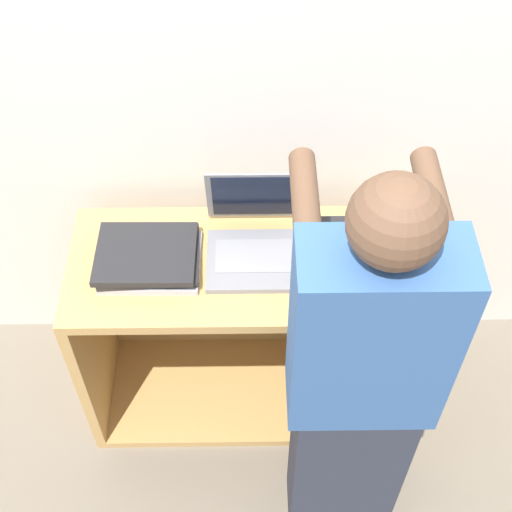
# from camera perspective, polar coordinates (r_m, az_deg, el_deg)

# --- Properties ---
(ground_plane) EXTENTS (12.00, 12.00, 0.00)m
(ground_plane) POSITION_cam_1_polar(r_m,az_deg,el_deg) (2.83, 0.05, -14.96)
(ground_plane) COLOR #756B5B
(wall_back) EXTENTS (8.00, 0.05, 2.40)m
(wall_back) POSITION_cam_1_polar(r_m,az_deg,el_deg) (2.27, -0.14, 13.00)
(wall_back) COLOR silver
(wall_back) RESTS_ON ground_plane
(cart) EXTENTS (1.22, 0.50, 0.80)m
(cart) POSITION_cam_1_polar(r_m,az_deg,el_deg) (2.64, -0.04, -4.93)
(cart) COLOR tan
(cart) RESTS_ON ground_plane
(laptop_open) EXTENTS (0.31, 0.32, 0.27)m
(laptop_open) POSITION_cam_1_polar(r_m,az_deg,el_deg) (2.28, -0.04, 1.37)
(laptop_open) COLOR gray
(laptop_open) RESTS_ON cart
(laptop_stack_left) EXTENTS (0.33, 0.27, 0.07)m
(laptop_stack_left) POSITION_cam_1_polar(r_m,az_deg,el_deg) (2.28, -8.58, -0.11)
(laptop_stack_left) COLOR #B7B7BC
(laptop_stack_left) RESTS_ON cart
(laptop_stack_right) EXTENTS (0.33, 0.27, 0.09)m
(laptop_stack_right) POSITION_cam_1_polar(r_m,az_deg,el_deg) (2.28, 8.66, 0.25)
(laptop_stack_right) COLOR #232326
(laptop_stack_right) RESTS_ON cart
(person) EXTENTS (0.40, 0.52, 1.60)m
(person) POSITION_cam_1_polar(r_m,az_deg,el_deg) (2.04, 8.20, -10.62)
(person) COLOR #2D3342
(person) RESTS_ON ground_plane
(inventory_tag) EXTENTS (0.06, 0.02, 0.01)m
(inventory_tag) POSITION_cam_1_polar(r_m,az_deg,el_deg) (2.20, 8.97, -0.13)
(inventory_tag) COLOR red
(inventory_tag) RESTS_ON laptop_stack_right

